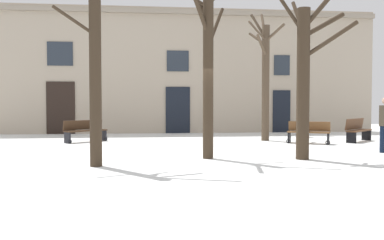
{
  "coord_description": "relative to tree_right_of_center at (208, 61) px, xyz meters",
  "views": [
    {
      "loc": [
        -1.56,
        -12.22,
        1.55
      ],
      "look_at": [
        0.0,
        1.88,
        0.98
      ],
      "focal_mm": 39.05,
      "sensor_mm": 36.0,
      "label": 1
    }
  ],
  "objects": [
    {
      "name": "tree_near_facade",
      "position": [
        3.19,
        5.32,
        -0.03
      ],
      "size": [
        1.58,
        2.44,
        5.48
      ],
      "color": "#4C3D2D",
      "rests_on": "ground"
    },
    {
      "name": "tree_left_of_center",
      "position": [
        -2.92,
        -1.11,
        0.23
      ],
      "size": [
        2.44,
        1.17,
        5.59
      ],
      "color": "#382B1E",
      "rests_on": "ground"
    },
    {
      "name": "bench_by_litter_bin",
      "position": [
        -4.14,
        5.54,
        -2.28
      ],
      "size": [
        1.65,
        1.52,
        0.87
      ],
      "rotation": [
        0.0,
        0.0,
        0.71
      ],
      "color": "#3D2819",
      "rests_on": "ground"
    },
    {
      "name": "bench_facing_shops",
      "position": [
        4.52,
        3.91,
        -2.3
      ],
      "size": [
        1.63,
        1.19,
        0.85
      ],
      "rotation": [
        0.0,
        0.0,
        5.78
      ],
      "color": "brown",
      "rests_on": "ground"
    },
    {
      "name": "streetlamp",
      "position": [
        5.81,
        8.28,
        -0.51
      ],
      "size": [
        0.3,
        0.3,
        3.63
      ],
      "color": "black",
      "rests_on": "ground"
    },
    {
      "name": "litter_bin",
      "position": [
        5.35,
        6.81,
        -2.33
      ],
      "size": [
        0.46,
        0.46,
        0.8
      ],
      "color": "black",
      "rests_on": "ground"
    },
    {
      "name": "bench_back_to_back_left",
      "position": [
        6.8,
        4.47,
        -2.25
      ],
      "size": [
        1.66,
        1.58,
        0.94
      ],
      "rotation": [
        0.0,
        0.0,
        0.74
      ],
      "color": "#51331E",
      "rests_on": "ground"
    },
    {
      "name": "tree_center",
      "position": [
        2.64,
        -0.44,
        -0.35
      ],
      "size": [
        2.28,
        1.27,
        4.94
      ],
      "color": "#382B1E",
      "rests_on": "ground"
    },
    {
      "name": "ground_plane",
      "position": [
        -0.15,
        0.69,
        -2.74
      ],
      "size": [
        34.33,
        34.33,
        0.0
      ],
      "primitive_type": "plane",
      "color": "white"
    },
    {
      "name": "building_facade",
      "position": [
        -0.17,
        10.27,
        0.57
      ],
      "size": [
        21.46,
        0.6,
        6.5
      ],
      "color": "tan",
      "rests_on": "ground"
    },
    {
      "name": "tree_right_of_center",
      "position": [
        0.0,
        0.0,
        0.0
      ],
      "size": [
        2.08,
        1.43,
        5.51
      ],
      "color": "#382B1E",
      "rests_on": "ground"
    }
  ]
}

